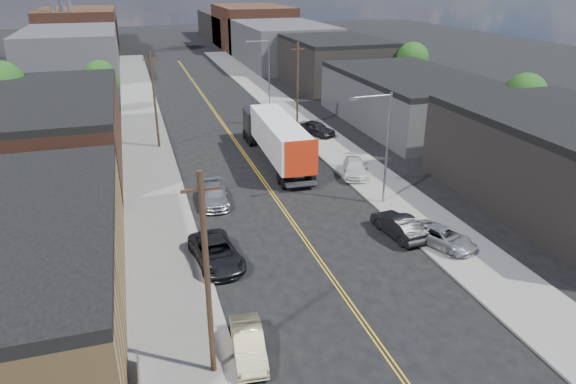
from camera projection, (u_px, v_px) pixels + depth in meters
ground at (213, 110)px, 69.99m from camera, size 260.00×260.00×0.00m
centerline at (235, 141)px, 56.79m from camera, size 0.32×120.00×0.01m
sidewalk_left at (147, 148)px, 54.20m from camera, size 5.00×140.00×0.15m
sidewalk_right at (316, 133)px, 59.33m from camera, size 5.00×140.00×0.15m
warehouse_tan at (2, 266)px, 27.09m from camera, size 12.00×22.00×5.60m
warehouse_brown at (54, 128)px, 49.77m from camera, size 12.00×26.00×6.60m
industrial_right_b at (410, 99)px, 62.42m from camera, size 14.00×24.00×6.10m
industrial_right_c at (332, 61)px, 85.00m from camera, size 14.00×22.00×7.60m
skyline_left_a at (72, 51)px, 93.82m from camera, size 16.00×30.00×8.00m
skyline_right_a at (281, 44)px, 104.62m from camera, size 16.00×30.00×8.00m
skyline_left_b at (80, 32)px, 115.43m from camera, size 16.00×26.00×10.00m
skyline_right_b at (253, 27)px, 126.22m from camera, size 16.00×26.00×10.00m
skyline_left_c at (86, 31)px, 133.61m from camera, size 16.00×40.00×7.00m
skyline_right_c at (236, 26)px, 144.40m from camera, size 16.00×40.00×7.00m
streetlight_near at (383, 140)px, 39.16m from camera, size 3.39×0.25×9.00m
streetlight_far at (266, 67)px, 69.96m from camera, size 3.39×0.25×9.00m
utility_pole_left_near at (207, 278)px, 21.78m from camera, size 1.60×0.26×10.00m
utility_pole_left_far at (155, 100)px, 52.57m from camera, size 1.60×0.26×10.00m
utility_pole_right at (297, 85)px, 59.64m from camera, size 1.60×0.26×10.00m
tree_left_mid at (3, 87)px, 56.99m from camera, size 5.10×5.04×8.37m
tree_left_far at (101, 79)px, 66.20m from camera, size 4.35×4.20×6.97m
tree_right_near at (525, 97)px, 55.08m from camera, size 4.60×4.48×7.44m
tree_right_far at (412, 61)px, 76.08m from camera, size 4.85×4.76×7.91m
semi_truck at (274, 135)px, 50.14m from camera, size 3.39×17.09×4.46m
car_left_b at (248, 344)px, 24.58m from camera, size 1.87×4.29×1.37m
car_left_c at (216, 253)px, 32.45m from camera, size 3.21×5.89×1.57m
car_left_d at (214, 195)px, 41.01m from camera, size 2.34×5.09×1.44m
car_right_oncoming at (399, 225)px, 35.94m from camera, size 2.23×4.98×1.59m
car_right_lot_a at (443, 237)px, 34.37m from camera, size 3.84×5.13×1.30m
car_right_lot_b at (355, 168)px, 46.49m from camera, size 3.44×5.16×1.39m
car_right_lot_c at (316, 128)px, 58.08m from camera, size 3.89×5.02×1.60m
car_ahead_truck at (274, 130)px, 57.88m from camera, size 3.18×5.77×1.53m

